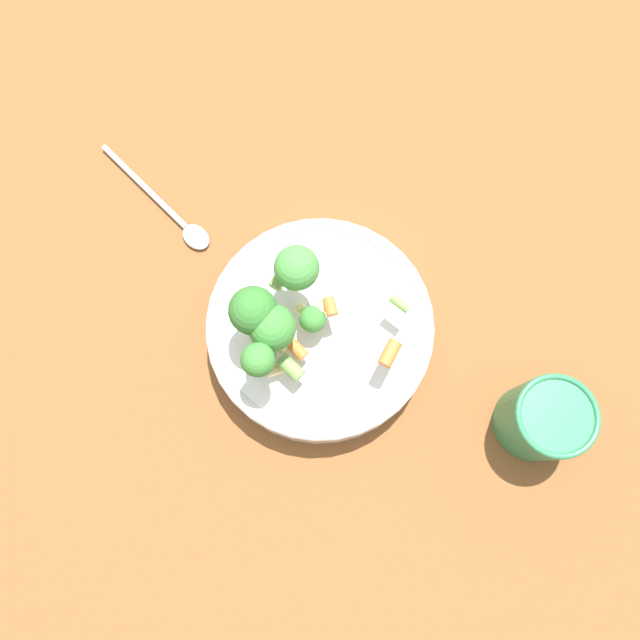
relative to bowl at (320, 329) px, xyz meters
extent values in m
plane|color=brown|center=(0.00, 0.00, -0.03)|extent=(3.00, 3.00, 0.00)
cylinder|color=silver|center=(0.00, 0.00, -0.01)|extent=(0.24, 0.24, 0.05)
torus|color=silver|center=(0.00, 0.00, 0.02)|extent=(0.24, 0.24, 0.01)
cylinder|color=#8CB766|center=(-0.01, 0.00, 0.03)|extent=(0.01, 0.01, 0.01)
sphere|color=#3D8438|center=(-0.01, 0.00, 0.05)|extent=(0.03, 0.03, 0.03)
cylinder|color=#8CB766|center=(-0.06, -0.04, 0.07)|extent=(0.01, 0.01, 0.01)
sphere|color=#3D8438|center=(-0.06, -0.04, 0.09)|extent=(0.03, 0.03, 0.03)
cylinder|color=#8CB766|center=(-0.06, -0.03, 0.04)|extent=(0.01, 0.01, 0.01)
sphere|color=#3D8438|center=(-0.06, -0.03, 0.06)|extent=(0.03, 0.03, 0.03)
cylinder|color=#8CB766|center=(-0.02, 0.04, 0.06)|extent=(0.02, 0.02, 0.02)
sphere|color=#479342|center=(-0.02, 0.04, 0.09)|extent=(0.04, 0.04, 0.04)
cylinder|color=#8CB766|center=(-0.05, -0.01, 0.05)|extent=(0.02, 0.02, 0.02)
sphere|color=#3D8438|center=(-0.05, -0.01, 0.08)|extent=(0.05, 0.05, 0.05)
cylinder|color=#8CB766|center=(-0.06, 0.01, 0.05)|extent=(0.02, 0.02, 0.02)
sphere|color=#33722D|center=(-0.06, 0.01, 0.09)|extent=(0.05, 0.05, 0.05)
cylinder|color=beige|center=(-0.04, -0.02, 0.05)|extent=(0.03, 0.03, 0.01)
cylinder|color=#729E4C|center=(-0.04, -0.05, 0.05)|extent=(0.03, 0.03, 0.01)
cylinder|color=orange|center=(-0.03, -0.02, 0.04)|extent=(0.03, 0.03, 0.01)
cylinder|color=beige|center=(-0.05, -0.04, 0.03)|extent=(0.02, 0.01, 0.01)
cylinder|color=#729E4C|center=(-0.03, 0.04, 0.06)|extent=(0.03, 0.03, 0.01)
cylinder|color=orange|center=(0.06, -0.05, 0.06)|extent=(0.03, 0.03, 0.01)
cylinder|color=beige|center=(0.00, 0.01, 0.05)|extent=(0.02, 0.02, 0.01)
cylinder|color=beige|center=(-0.01, 0.01, 0.04)|extent=(0.03, 0.03, 0.01)
cylinder|color=beige|center=(-0.06, -0.01, 0.04)|extent=(0.02, 0.02, 0.01)
cylinder|color=#729E4C|center=(0.08, 0.00, 0.06)|extent=(0.02, 0.02, 0.01)
cylinder|color=beige|center=(-0.01, 0.05, 0.06)|extent=(0.02, 0.03, 0.01)
cylinder|color=orange|center=(0.01, 0.01, 0.06)|extent=(0.01, 0.02, 0.01)
cylinder|color=#2D7F51|center=(0.21, -0.13, 0.01)|extent=(0.08, 0.08, 0.08)
torus|color=#2D7F51|center=(0.21, -0.13, 0.05)|extent=(0.08, 0.08, 0.01)
cylinder|color=silver|center=(-0.18, 0.21, -0.02)|extent=(0.09, 0.12, 0.01)
ellipsoid|color=silver|center=(-0.13, 0.13, -0.02)|extent=(0.04, 0.04, 0.01)
camera|label=1|loc=(-0.02, -0.15, 0.65)|focal=35.00mm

